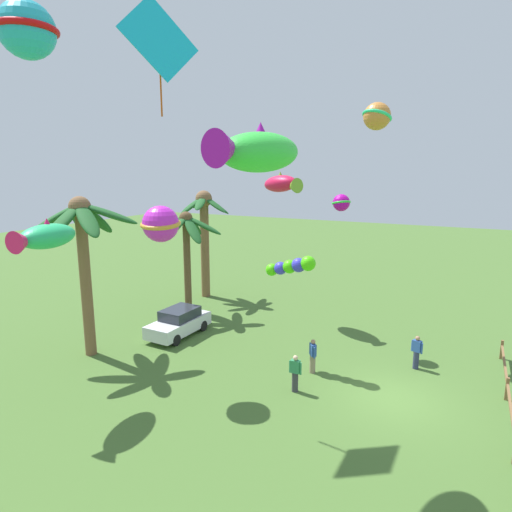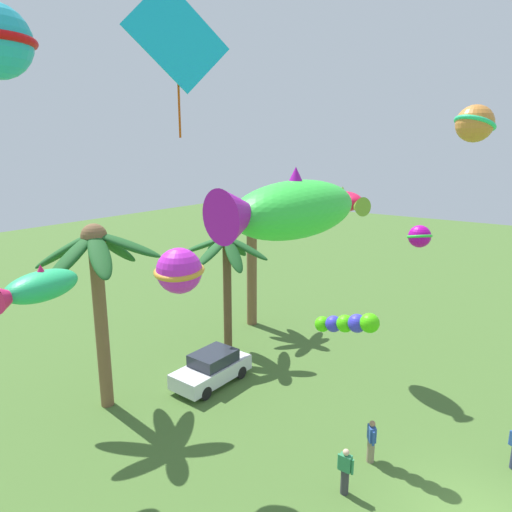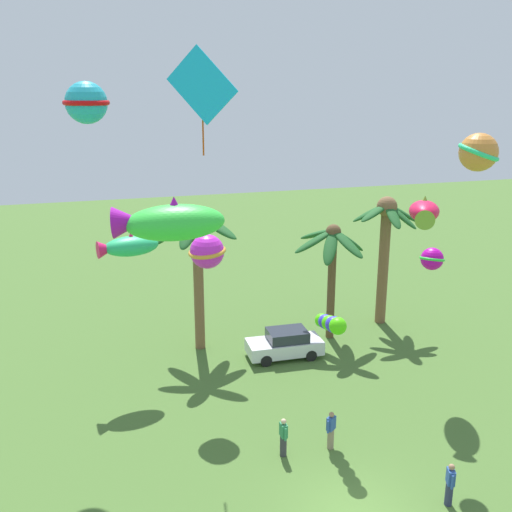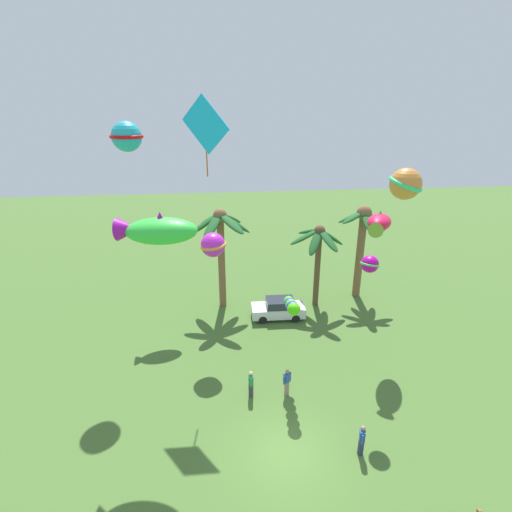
{
  "view_description": "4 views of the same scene",
  "coord_description": "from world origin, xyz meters",
  "px_view_note": "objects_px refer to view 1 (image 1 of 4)",
  "views": [
    {
      "loc": [
        -16.62,
        -2.21,
        9.02
      ],
      "look_at": [
        -0.46,
        5.99,
        5.41
      ],
      "focal_mm": 30.09,
      "sensor_mm": 36.0,
      "label": 1
    },
    {
      "loc": [
        -13.09,
        -1.31,
        10.78
      ],
      "look_at": [
        -0.39,
        7.86,
        7.07
      ],
      "focal_mm": 32.34,
      "sensor_mm": 36.0,
      "label": 2
    },
    {
      "loc": [
        -7.81,
        -14.76,
        13.75
      ],
      "look_at": [
        -1.53,
        6.51,
        7.3
      ],
      "focal_mm": 41.2,
      "sensor_mm": 36.0,
      "label": 3
    },
    {
      "loc": [
        -2.83,
        -12.41,
        14.31
      ],
      "look_at": [
        -0.64,
        6.66,
        6.99
      ],
      "focal_mm": 26.34,
      "sensor_mm": 36.0,
      "label": 4
    }
  ],
  "objects_px": {
    "parked_car_0": "(179,322)",
    "kite_fish_3": "(45,236)",
    "kite_fish_1": "(256,151)",
    "spectator_2": "(295,373)",
    "kite_fish_5": "(282,184)",
    "kite_tube_6": "(292,266)",
    "spectator_1": "(417,352)",
    "palm_tree_0": "(204,221)",
    "kite_ball_4": "(27,30)",
    "spectator_0": "(313,356)",
    "kite_ball_8": "(161,224)",
    "palm_tree_2": "(186,236)",
    "kite_ball_7": "(377,116)",
    "palm_tree_1": "(83,236)",
    "kite_ball_0": "(341,203)",
    "kite_diamond_2": "(159,41)"
  },
  "relations": [
    {
      "from": "parked_car_0",
      "to": "kite_fish_3",
      "type": "distance_m",
      "value": 9.71
    },
    {
      "from": "parked_car_0",
      "to": "kite_fish_1",
      "type": "xyz_separation_m",
      "value": [
        -6.97,
        -8.35,
        8.83
      ]
    },
    {
      "from": "kite_fish_1",
      "to": "spectator_2",
      "type": "bearing_deg",
      "value": 3.67
    },
    {
      "from": "spectator_2",
      "to": "kite_fish_5",
      "type": "height_order",
      "value": "kite_fish_5"
    },
    {
      "from": "kite_tube_6",
      "to": "spectator_2",
      "type": "bearing_deg",
      "value": -153.27
    },
    {
      "from": "spectator_1",
      "to": "kite_fish_3",
      "type": "distance_m",
      "value": 16.59
    },
    {
      "from": "spectator_2",
      "to": "kite_tube_6",
      "type": "height_order",
      "value": "kite_tube_6"
    },
    {
      "from": "palm_tree_0",
      "to": "kite_fish_5",
      "type": "distance_m",
      "value": 7.57
    },
    {
      "from": "spectator_1",
      "to": "kite_ball_4",
      "type": "relative_size",
      "value": 0.68
    },
    {
      "from": "spectator_0",
      "to": "spectator_2",
      "type": "height_order",
      "value": "same"
    },
    {
      "from": "kite_tube_6",
      "to": "kite_ball_8",
      "type": "relative_size",
      "value": 1.16
    },
    {
      "from": "palm_tree_2",
      "to": "kite_fish_5",
      "type": "distance_m",
      "value": 6.77
    },
    {
      "from": "kite_ball_7",
      "to": "kite_ball_8",
      "type": "relative_size",
      "value": 0.91
    },
    {
      "from": "palm_tree_1",
      "to": "kite_fish_1",
      "type": "bearing_deg",
      "value": -105.32
    },
    {
      "from": "spectator_0",
      "to": "palm_tree_1",
      "type": "bearing_deg",
      "value": 106.29
    },
    {
      "from": "palm_tree_0",
      "to": "spectator_2",
      "type": "height_order",
      "value": "palm_tree_0"
    },
    {
      "from": "parked_car_0",
      "to": "kite_ball_0",
      "type": "xyz_separation_m",
      "value": [
        2.96,
        -8.11,
        6.7
      ]
    },
    {
      "from": "spectator_1",
      "to": "kite_ball_7",
      "type": "height_order",
      "value": "kite_ball_7"
    },
    {
      "from": "palm_tree_0",
      "to": "kite_ball_8",
      "type": "relative_size",
      "value": 3.64
    },
    {
      "from": "spectator_1",
      "to": "spectator_0",
      "type": "bearing_deg",
      "value": 121.66
    },
    {
      "from": "kite_fish_1",
      "to": "palm_tree_1",
      "type": "bearing_deg",
      "value": 74.68
    },
    {
      "from": "kite_fish_5",
      "to": "kite_ball_8",
      "type": "height_order",
      "value": "kite_fish_5"
    },
    {
      "from": "kite_fish_1",
      "to": "kite_fish_5",
      "type": "height_order",
      "value": "kite_fish_1"
    },
    {
      "from": "kite_diamond_2",
      "to": "kite_ball_7",
      "type": "relative_size",
      "value": 2.2
    },
    {
      "from": "palm_tree_2",
      "to": "parked_car_0",
      "type": "height_order",
      "value": "palm_tree_2"
    },
    {
      "from": "palm_tree_2",
      "to": "parked_car_0",
      "type": "distance_m",
      "value": 5.68
    },
    {
      "from": "palm_tree_1",
      "to": "kite_fish_1",
      "type": "xyz_separation_m",
      "value": [
        -2.94,
        -10.74,
        3.57
      ]
    },
    {
      "from": "palm_tree_2",
      "to": "kite_ball_8",
      "type": "relative_size",
      "value": 3.11
    },
    {
      "from": "palm_tree_2",
      "to": "kite_fish_1",
      "type": "bearing_deg",
      "value": -135.33
    },
    {
      "from": "kite_fish_3",
      "to": "kite_ball_0",
      "type": "bearing_deg",
      "value": -37.57
    },
    {
      "from": "spectator_1",
      "to": "kite_ball_0",
      "type": "distance_m",
      "value": 7.97
    },
    {
      "from": "spectator_2",
      "to": "kite_ball_8",
      "type": "height_order",
      "value": "kite_ball_8"
    },
    {
      "from": "kite_ball_4",
      "to": "palm_tree_2",
      "type": "bearing_deg",
      "value": 16.19
    },
    {
      "from": "kite_ball_8",
      "to": "palm_tree_1",
      "type": "bearing_deg",
      "value": 83.66
    },
    {
      "from": "kite_ball_0",
      "to": "kite_diamond_2",
      "type": "bearing_deg",
      "value": 147.52
    },
    {
      "from": "spectator_0",
      "to": "kite_fish_5",
      "type": "distance_m",
      "value": 10.55
    },
    {
      "from": "palm_tree_0",
      "to": "parked_car_0",
      "type": "bearing_deg",
      "value": -157.75
    },
    {
      "from": "palm_tree_2",
      "to": "kite_ball_8",
      "type": "bearing_deg",
      "value": -149.86
    },
    {
      "from": "spectator_0",
      "to": "parked_car_0",
      "type": "bearing_deg",
      "value": 83.39
    },
    {
      "from": "kite_ball_0",
      "to": "kite_ball_7",
      "type": "distance_m",
      "value": 4.4
    },
    {
      "from": "kite_diamond_2",
      "to": "kite_ball_7",
      "type": "height_order",
      "value": "kite_diamond_2"
    },
    {
      "from": "palm_tree_0",
      "to": "kite_tube_6",
      "type": "distance_m",
      "value": 12.49
    },
    {
      "from": "kite_diamond_2",
      "to": "kite_ball_8",
      "type": "relative_size",
      "value": 2.01
    },
    {
      "from": "kite_ball_0",
      "to": "kite_ball_8",
      "type": "bearing_deg",
      "value": 145.01
    },
    {
      "from": "palm_tree_0",
      "to": "kite_ball_4",
      "type": "bearing_deg",
      "value": -163.7
    },
    {
      "from": "palm_tree_2",
      "to": "spectator_2",
      "type": "xyz_separation_m",
      "value": [
        -6.13,
        -9.84,
        -4.26
      ]
    },
    {
      "from": "palm_tree_2",
      "to": "spectator_1",
      "type": "height_order",
      "value": "palm_tree_2"
    },
    {
      "from": "palm_tree_0",
      "to": "spectator_0",
      "type": "distance_m",
      "value": 14.46
    },
    {
      "from": "palm_tree_0",
      "to": "kite_ball_8",
      "type": "distance_m",
      "value": 13.08
    },
    {
      "from": "palm_tree_1",
      "to": "palm_tree_2",
      "type": "relative_size",
      "value": 1.2
    }
  ]
}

